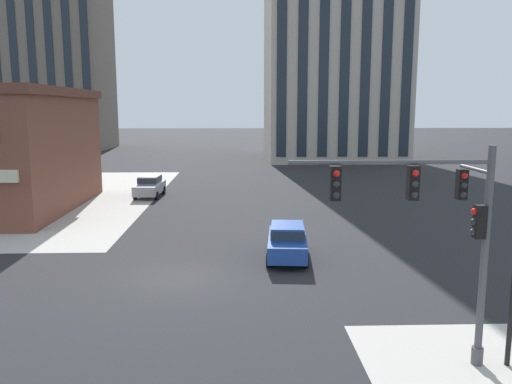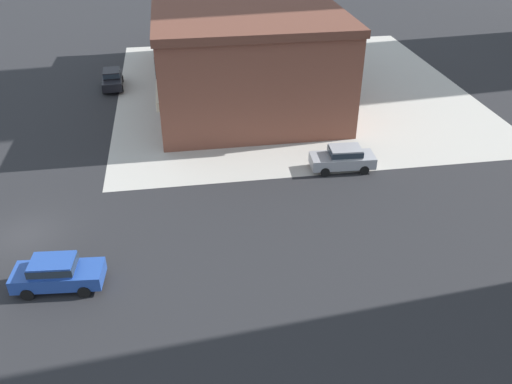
# 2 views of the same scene
# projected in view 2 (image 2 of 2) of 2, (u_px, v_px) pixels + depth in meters

# --- Properties ---
(ground_plane) EXTENTS (320.00, 320.00, 0.00)m
(ground_plane) POSITION_uv_depth(u_px,v_px,m) (25.00, 235.00, 30.52)
(ground_plane) COLOR #262628
(sidewalk_far_corner) EXTENTS (32.00, 32.00, 0.02)m
(sidewalk_far_corner) POSITION_uv_depth(u_px,v_px,m) (291.00, 90.00, 49.94)
(sidewalk_far_corner) COLOR #B7B2A8
(sidewalk_far_corner) RESTS_ON ground
(car_main_northbound_near) EXTENTS (2.17, 4.53, 1.68)m
(car_main_northbound_near) POSITION_uv_depth(u_px,v_px,m) (57.00, 272.00, 26.33)
(car_main_northbound_near) COLOR #23479E
(car_main_northbound_near) RESTS_ON ground
(car_main_northbound_far) EXTENTS (4.49, 2.07, 1.68)m
(car_main_northbound_far) POSITION_uv_depth(u_px,v_px,m) (112.00, 78.00, 49.98)
(car_main_northbound_far) COLOR black
(car_main_northbound_far) RESTS_ON ground
(car_main_southbound_near) EXTENTS (2.08, 4.49, 1.68)m
(car_main_southbound_near) POSITION_uv_depth(u_px,v_px,m) (343.00, 157.00, 36.56)
(car_main_southbound_near) COLOR #99999E
(car_main_southbound_near) RESTS_ON ground
(storefront_block_near_corner) EXTENTS (26.01, 15.10, 8.40)m
(storefront_block_near_corner) POSITION_uv_depth(u_px,v_px,m) (239.00, 42.00, 48.56)
(storefront_block_near_corner) COLOR brown
(storefront_block_near_corner) RESTS_ON ground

